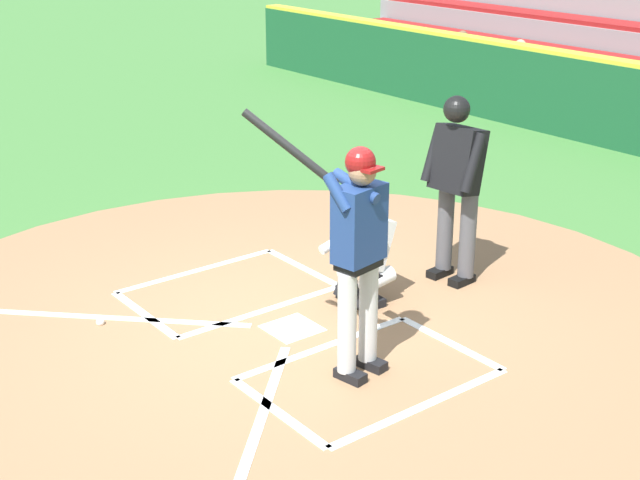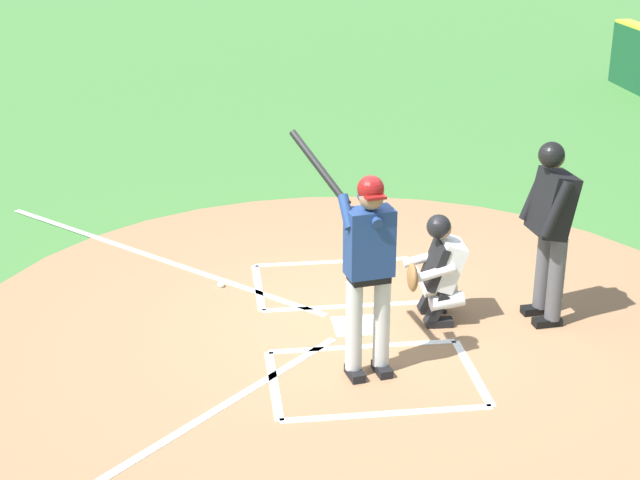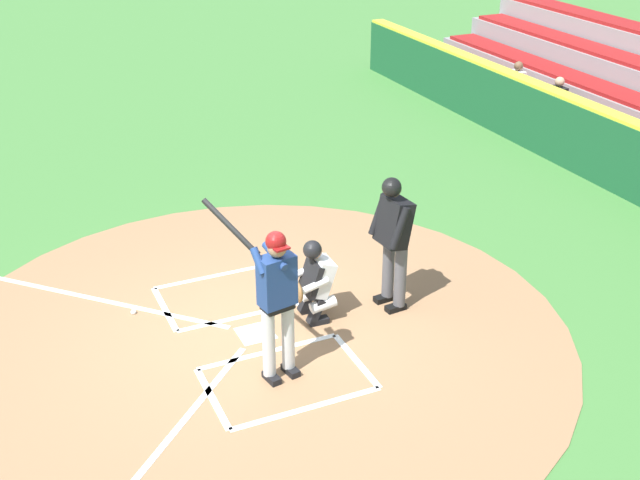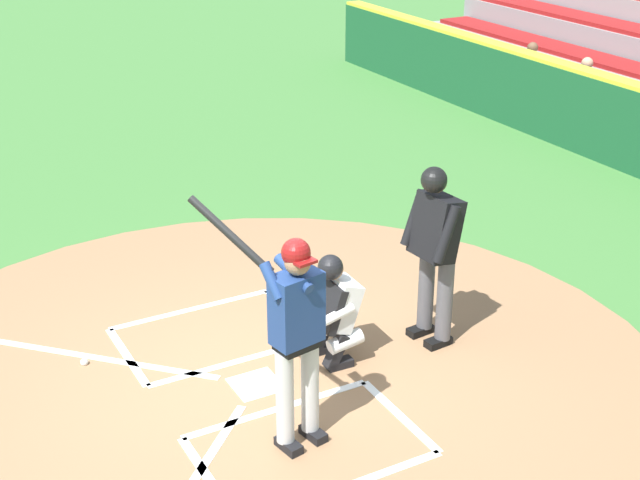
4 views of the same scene
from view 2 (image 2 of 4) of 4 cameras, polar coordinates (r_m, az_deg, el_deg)
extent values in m
plane|color=#427A38|center=(9.43, 2.16, -5.27)|extent=(120.00, 120.00, 0.00)
cylinder|color=#99704C|center=(9.43, 2.16, -5.24)|extent=(8.00, 8.00, 0.01)
cube|color=white|center=(9.43, 2.16, -5.19)|extent=(0.44, 0.44, 0.01)
cube|color=white|center=(8.71, 9.20, -7.86)|extent=(1.20, 0.08, 0.01)
cube|color=white|center=(8.41, -2.81, -8.71)|extent=(1.20, 0.08, 0.01)
cube|color=white|center=(9.03, 2.62, -6.45)|extent=(0.08, 1.80, 0.01)
cube|color=white|center=(8.01, 4.08, -10.43)|extent=(0.08, 1.80, 0.01)
cube|color=white|center=(10.52, 6.09, -2.34)|extent=(1.20, 0.08, 0.01)
cube|color=white|center=(10.28, -3.74, -2.86)|extent=(1.20, 0.08, 0.01)
cube|color=white|center=(9.83, 1.74, -4.02)|extent=(0.08, 1.80, 0.01)
cube|color=white|center=(10.91, 0.78, -1.33)|extent=(0.08, 1.80, 0.01)
cube|color=white|center=(11.25, -10.20, -0.95)|extent=(3.73, 3.73, 0.01)
cube|color=white|center=(7.54, -11.51, -13.10)|extent=(3.73, 3.73, 0.01)
cylinder|color=#BCBCBC|center=(8.41, 3.74, -4.99)|extent=(0.15, 0.15, 0.84)
cube|color=black|center=(8.59, 3.77, -7.82)|extent=(0.28, 0.16, 0.09)
cylinder|color=#BCBCBC|center=(8.33, 2.07, -5.24)|extent=(0.15, 0.15, 0.84)
cube|color=black|center=(8.51, 2.11, -8.09)|extent=(0.28, 0.16, 0.09)
cube|color=black|center=(8.17, 2.97, -2.16)|extent=(0.28, 0.37, 0.10)
cube|color=navy|center=(8.05, 3.01, -0.14)|extent=(0.31, 0.44, 0.60)
sphere|color=#9E7051|center=(7.89, 3.12, 2.58)|extent=(0.21, 0.21, 0.21)
sphere|color=maroon|center=(7.89, 3.08, 3.10)|extent=(0.23, 0.23, 0.23)
cube|color=maroon|center=(7.80, 3.35, 2.62)|extent=(0.14, 0.19, 0.02)
cylinder|color=navy|center=(8.00, 3.03, 1.86)|extent=(0.44, 0.16, 0.21)
cylinder|color=navy|center=(7.93, 1.60, 1.71)|extent=(0.28, 0.14, 0.29)
cylinder|color=black|center=(8.13, -0.07, 4.44)|extent=(0.63, 0.47, 0.53)
cylinder|color=black|center=(7.96, 1.59, 2.25)|extent=(0.10, 0.11, 0.08)
cube|color=black|center=(9.48, 7.24, -5.00)|extent=(0.13, 0.26, 0.09)
cube|color=black|center=(9.40, 7.05, -4.16)|extent=(0.13, 0.25, 0.37)
cylinder|color=silver|center=(9.39, 7.67, -3.69)|extent=(0.16, 0.37, 0.21)
cube|color=black|center=(9.76, 6.85, -4.17)|extent=(0.13, 0.26, 0.09)
cube|color=black|center=(9.68, 6.65, -3.35)|extent=(0.13, 0.25, 0.37)
cylinder|color=silver|center=(9.67, 7.25, -2.89)|extent=(0.16, 0.37, 0.21)
cube|color=silver|center=(9.40, 7.62, -1.40)|extent=(0.41, 0.37, 0.52)
cube|color=black|center=(9.37, 6.96, -1.43)|extent=(0.43, 0.23, 0.46)
sphere|color=#9E7051|center=(9.25, 7.30, 0.70)|extent=(0.21, 0.21, 0.21)
sphere|color=black|center=(9.23, 7.19, 0.81)|extent=(0.24, 0.24, 0.24)
cylinder|color=silver|center=(9.19, 6.84, -2.04)|extent=(0.10, 0.45, 0.20)
cylinder|color=silver|center=(9.55, 6.36, -1.09)|extent=(0.10, 0.45, 0.20)
ellipsoid|color=brown|center=(9.16, 5.61, -2.26)|extent=(0.28, 0.11, 0.28)
cylinder|color=#4C4C51|center=(9.51, 14.07, -2.31)|extent=(0.16, 0.16, 0.86)
cube|color=black|center=(9.68, 13.56, -4.86)|extent=(0.16, 0.29, 0.09)
cylinder|color=#4C4C51|center=(9.74, 13.36, -1.67)|extent=(0.16, 0.16, 0.86)
cube|color=black|center=(9.91, 12.87, -4.17)|extent=(0.16, 0.29, 0.09)
cube|color=black|center=(9.35, 13.89, 2.16)|extent=(0.47, 0.40, 0.66)
sphere|color=brown|center=(9.19, 13.92, 4.91)|extent=(0.22, 0.22, 0.22)
sphere|color=black|center=(9.18, 13.82, 5.02)|extent=(0.25, 0.25, 0.25)
cylinder|color=black|center=(9.10, 14.10, 1.81)|extent=(0.13, 0.29, 0.56)
cylinder|color=black|center=(9.51, 12.85, 2.77)|extent=(0.13, 0.29, 0.56)
sphere|color=white|center=(10.31, -6.01, -2.71)|extent=(0.07, 0.07, 0.07)
camera|label=1|loc=(3.80, -54.42, 2.74)|focal=50.85mm
camera|label=3|loc=(2.01, -114.29, 40.07)|focal=45.63mm
camera|label=4|loc=(2.36, -52.25, 24.86)|focal=50.89mm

